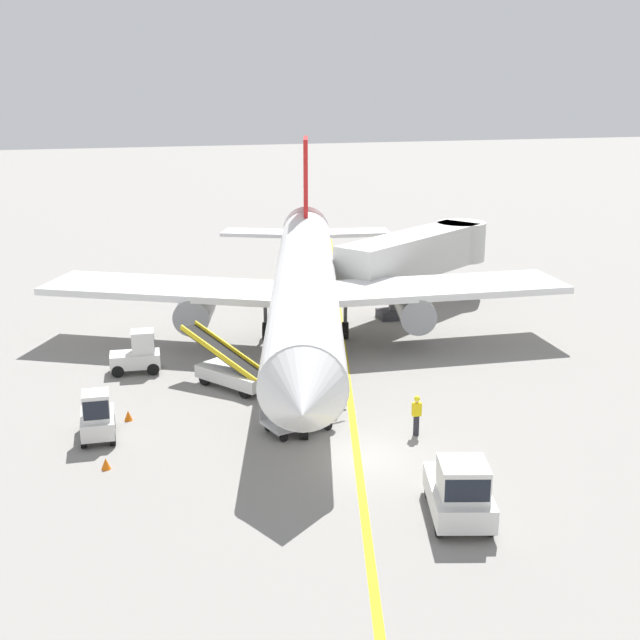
% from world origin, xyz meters
% --- Properties ---
extents(ground_plane, '(300.00, 300.00, 0.00)m').
position_xyz_m(ground_plane, '(0.00, 0.00, 0.00)').
color(ground_plane, gray).
extents(taxi_line_yellow, '(20.14, 77.57, 0.01)m').
position_xyz_m(taxi_line_yellow, '(1.47, 5.00, 0.00)').
color(taxi_line_yellow, yellow).
rests_on(taxi_line_yellow, ground).
extents(airliner, '(27.90, 34.89, 10.10)m').
position_xyz_m(airliner, '(1.61, 13.78, 3.42)').
color(airliner, white).
rests_on(airliner, ground).
extents(jet_bridge, '(11.92, 9.39, 4.85)m').
position_xyz_m(jet_bridge, '(10.66, 19.72, 3.54)').
color(jet_bridge, beige).
rests_on(jet_bridge, ground).
extents(pushback_tug, '(2.73, 3.96, 2.20)m').
position_xyz_m(pushback_tug, '(1.99, -5.43, 0.99)').
color(pushback_tug, silver).
rests_on(pushback_tug, ground).
extents(baggage_tug_near_wing, '(2.47, 1.46, 2.10)m').
position_xyz_m(baggage_tug_near_wing, '(-7.29, 12.01, 0.93)').
color(baggage_tug_near_wing, silver).
rests_on(baggage_tug_near_wing, ground).
extents(baggage_tug_by_cargo_door, '(1.38, 2.43, 2.10)m').
position_xyz_m(baggage_tug_by_cargo_door, '(-9.35, 4.24, 0.93)').
color(baggage_tug_by_cargo_door, silver).
rests_on(baggage_tug_by_cargo_door, ground).
extents(belt_loader_forward_hold, '(3.90, 4.81, 2.59)m').
position_xyz_m(belt_loader_forward_hold, '(-3.18, 8.75, 0.78)').
color(belt_loader_forward_hold, silver).
rests_on(belt_loader_forward_hold, ground).
extents(baggage_cart_loaded, '(3.82, 2.33, 0.94)m').
position_xyz_m(baggage_cart_loaded, '(-1.38, 3.00, 0.47)').
color(baggage_cart_loaded, '#A5A5A8').
rests_on(baggage_cart_loaded, ground).
extents(ground_crew_marshaller, '(0.36, 0.24, 1.70)m').
position_xyz_m(ground_crew_marshaller, '(3.10, 1.31, 0.91)').
color(ground_crew_marshaller, '#26262D').
rests_on(ground_crew_marshaller, ground).
extents(safety_cone_nose_left, '(0.36, 0.36, 0.44)m').
position_xyz_m(safety_cone_nose_left, '(-9.14, 1.39, 0.22)').
color(safety_cone_nose_left, orange).
rests_on(safety_cone_nose_left, ground).
extents(safety_cone_nose_right, '(0.36, 0.36, 0.44)m').
position_xyz_m(safety_cone_nose_right, '(-8.10, 5.91, 0.22)').
color(safety_cone_nose_right, orange).
rests_on(safety_cone_nose_right, ground).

